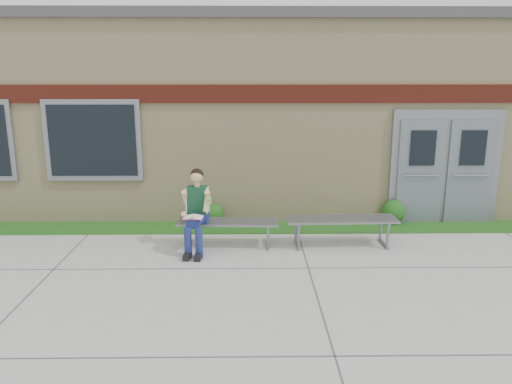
{
  "coord_description": "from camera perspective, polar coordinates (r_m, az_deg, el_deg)",
  "views": [
    {
      "loc": [
        0.08,
        -6.84,
        3.02
      ],
      "look_at": [
        0.19,
        1.7,
        0.95
      ],
      "focal_mm": 35.0,
      "sensor_mm": 36.0,
      "label": 1
    }
  ],
  "objects": [
    {
      "name": "shrub_east",
      "position": [
        10.49,
        15.42,
        -2.15
      ],
      "size": [
        0.48,
        0.48,
        0.48
      ],
      "primitive_type": "sphere",
      "color": "#155015",
      "rests_on": "grass_strip"
    },
    {
      "name": "grass_strip",
      "position": [
        9.91,
        -1.16,
        -4.07
      ],
      "size": [
        16.0,
        0.8,
        0.02
      ],
      "primitive_type": "cube",
      "color": "#155015",
      "rests_on": "ground"
    },
    {
      "name": "bench_right",
      "position": [
        8.95,
        9.71,
        -3.67
      ],
      "size": [
        1.96,
        0.59,
        0.5
      ],
      "rotation": [
        0.0,
        0.0,
        0.03
      ],
      "color": "slate",
      "rests_on": "ground"
    },
    {
      "name": "bench_left",
      "position": [
        8.82,
        -3.21,
        -3.98
      ],
      "size": [
        1.79,
        0.56,
        0.46
      ],
      "rotation": [
        0.0,
        0.0,
        -0.04
      ],
      "color": "slate",
      "rests_on": "ground"
    },
    {
      "name": "shrub_mid",
      "position": [
        10.11,
        -4.97,
        -2.44
      ],
      "size": [
        0.43,
        0.43,
        0.43
      ],
      "primitive_type": "sphere",
      "color": "#155015",
      "rests_on": "grass_strip"
    },
    {
      "name": "ground",
      "position": [
        7.48,
        -1.29,
        -10.21
      ],
      "size": [
        80.0,
        80.0,
        0.0
      ],
      "primitive_type": "plane",
      "color": "#9E9E99",
      "rests_on": "ground"
    },
    {
      "name": "school_building",
      "position": [
        12.86,
        -1.11,
        9.52
      ],
      "size": [
        16.2,
        6.22,
        4.2
      ],
      "color": "beige",
      "rests_on": "ground"
    },
    {
      "name": "girl",
      "position": [
        8.55,
        -6.85,
        -2.01
      ],
      "size": [
        0.51,
        0.88,
        1.41
      ],
      "rotation": [
        0.0,
        0.0,
        -0.11
      ],
      "color": "navy",
      "rests_on": "ground"
    }
  ]
}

